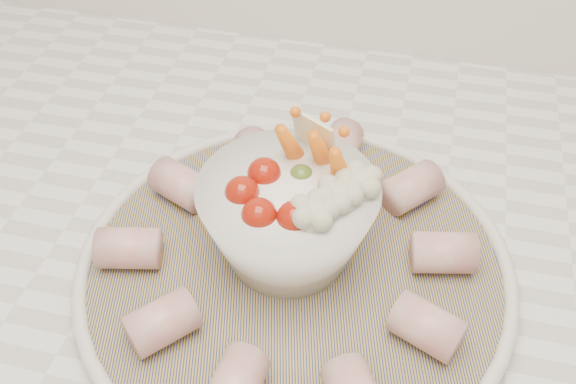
# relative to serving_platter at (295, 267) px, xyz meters

# --- Properties ---
(serving_platter) EXTENTS (0.45, 0.45, 0.02)m
(serving_platter) POSITION_rel_serving_platter_xyz_m (0.00, 0.00, 0.00)
(serving_platter) COLOR navy
(serving_platter) RESTS_ON kitchen_counter
(veggie_bowl) EXTENTS (0.15, 0.15, 0.12)m
(veggie_bowl) POSITION_rel_serving_platter_xyz_m (-0.01, 0.01, 0.05)
(veggie_bowl) COLOR white
(veggie_bowl) RESTS_ON serving_platter
(cured_meat_rolls) EXTENTS (0.31, 0.32, 0.03)m
(cured_meat_rolls) POSITION_rel_serving_platter_xyz_m (-0.00, -0.00, 0.02)
(cured_meat_rolls) COLOR #B85458
(cured_meat_rolls) RESTS_ON serving_platter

